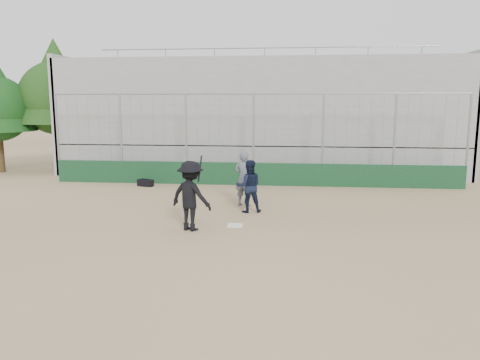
# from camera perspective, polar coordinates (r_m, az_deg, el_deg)

# --- Properties ---
(ground) EXTENTS (90.00, 90.00, 0.00)m
(ground) POSITION_cam_1_polar(r_m,az_deg,el_deg) (14.00, -0.61, -5.59)
(ground) COLOR olive
(ground) RESTS_ON ground
(home_plate) EXTENTS (0.44, 0.44, 0.02)m
(home_plate) POSITION_cam_1_polar(r_m,az_deg,el_deg) (13.99, -0.61, -5.54)
(home_plate) COLOR white
(home_plate) RESTS_ON ground
(backstop) EXTENTS (18.10, 0.25, 4.04)m
(backstop) POSITION_cam_1_polar(r_m,az_deg,el_deg) (20.66, 1.65, 2.02)
(backstop) COLOR #10351C
(backstop) RESTS_ON ground
(bleachers) EXTENTS (20.25, 6.70, 6.98)m
(bleachers) POSITION_cam_1_polar(r_m,az_deg,el_deg) (25.43, 2.54, 7.85)
(bleachers) COLOR gray
(bleachers) RESTS_ON ground
(tree_left) EXTENTS (4.48, 4.48, 7.00)m
(tree_left) POSITION_cam_1_polar(r_m,az_deg,el_deg) (27.48, -21.53, 10.39)
(tree_left) COLOR #3C2215
(tree_left) RESTS_ON ground
(batter_at_plate) EXTENTS (1.48, 1.20, 2.13)m
(batter_at_plate) POSITION_cam_1_polar(r_m,az_deg,el_deg) (13.39, -6.03, -1.93)
(batter_at_plate) COLOR black
(batter_at_plate) RESTS_ON ground
(catcher_crouched) EXTENTS (0.98, 0.84, 1.19)m
(catcher_crouched) POSITION_cam_1_polar(r_m,az_deg,el_deg) (15.53, 1.09, -1.84)
(catcher_crouched) COLOR black
(catcher_crouched) RESTS_ON ground
(umpire) EXTENTS (0.83, 0.68, 1.77)m
(umpire) POSITION_cam_1_polar(r_m,az_deg,el_deg) (16.47, 0.49, -0.14)
(umpire) COLOR #545A6B
(umpire) RESTS_ON ground
(equipment_bag) EXTENTS (0.76, 0.51, 0.34)m
(equipment_bag) POSITION_cam_1_polar(r_m,az_deg,el_deg) (20.85, -11.45, -0.34)
(equipment_bag) COLOR black
(equipment_bag) RESTS_ON ground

